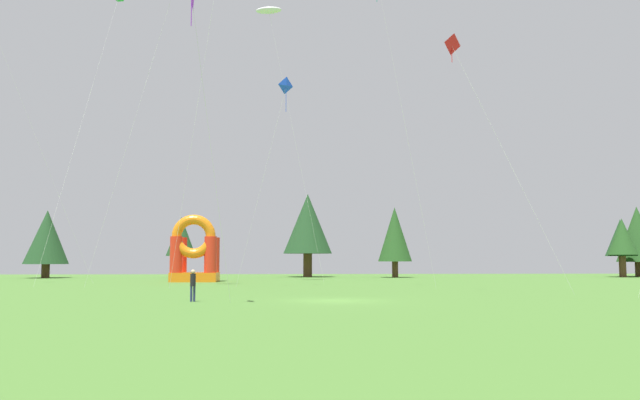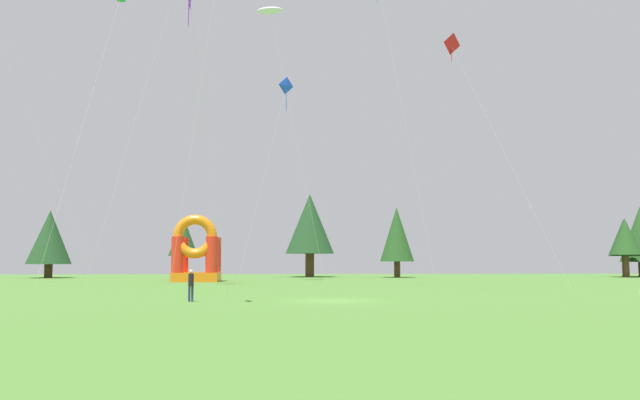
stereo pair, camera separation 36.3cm
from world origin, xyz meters
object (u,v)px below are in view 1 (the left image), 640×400
Objects in this scene: kite_blue_diamond at (286,88)px; person_midfield at (193,283)px; inflatable_red_slide at (195,256)px; kite_red_diamond at (452,47)px; kite_white_parafoil at (269,11)px.

person_midfield is (-4.74, -16.80, -14.44)m from kite_blue_diamond.
kite_blue_diamond is 19.71m from inflatable_red_slide.
kite_red_diamond is 0.62× the size of kite_white_parafoil.
kite_white_parafoil is 4.22× the size of inflatable_red_slide.
kite_blue_diamond is at bearing -55.41° from inflatable_red_slide.
kite_blue_diamond is 10.10× the size of person_midfield.
inflatable_red_slide reaches higher than person_midfield.
kite_red_diamond is 10.28× the size of person_midfield.
inflatable_red_slide is at bearing 130.96° from kite_red_diamond.
kite_red_diamond is at bearing -59.37° from kite_white_parafoil.
inflatable_red_slide is (-8.42, 12.20, -12.99)m from kite_blue_diamond.
kite_white_parafoil is 24.47m from inflatable_red_slide.
kite_white_parafoil is at bearing -10.81° from inflatable_red_slide.
person_midfield is 0.25× the size of inflatable_red_slide.
inflatable_red_slide is (-6.80, 1.30, -23.47)m from kite_white_parafoil.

